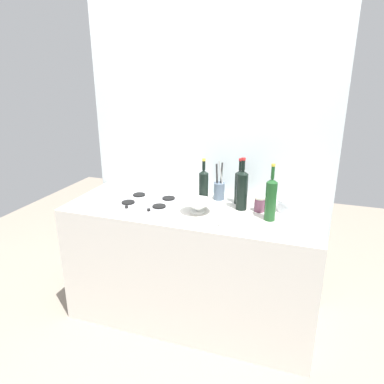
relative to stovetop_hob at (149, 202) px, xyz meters
The scene contains 13 objects.
ground_plane 0.97m from the stovetop_hob, ahead, with size 6.00×6.00×0.00m, color gray.
counter_block 0.57m from the stovetop_hob, ahead, with size 1.80×0.70×0.90m, color silver.
backsplash_panel 0.62m from the stovetop_hob, 51.39° to the left, with size 1.90×0.06×2.49m, color silver.
stovetop_hob is the anchor object (origin of this frame).
plate_stack 1.03m from the stovetop_hob, 11.30° to the left, with size 0.23×0.23×0.09m.
wine_bottle_leftmost 0.88m from the stovetop_hob, ahead, with size 0.07×0.07×0.38m.
wine_bottle_mid_left 0.68m from the stovetop_hob, 10.15° to the left, with size 0.08×0.08×0.37m.
wine_bottle_mid_right 0.42m from the stovetop_hob, 16.95° to the left, with size 0.07×0.07×0.34m.
wine_bottle_rightmost 0.67m from the stovetop_hob, 20.43° to the left, with size 0.07×0.07×0.34m.
mixing_bowl 0.39m from the stovetop_hob, ahead, with size 0.22×0.22×0.09m.
butter_dish 0.70m from the stovetop_hob, 15.70° to the right, with size 0.15×0.10×0.07m, color white.
utensil_crock 0.53m from the stovetop_hob, 29.68° to the left, with size 0.08×0.08×0.30m.
condiment_jar_front 0.80m from the stovetop_hob, ahead, with size 0.08×0.08×0.10m.
Camera 1 is at (0.76, -2.22, 1.83)m, focal length 33.26 mm.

